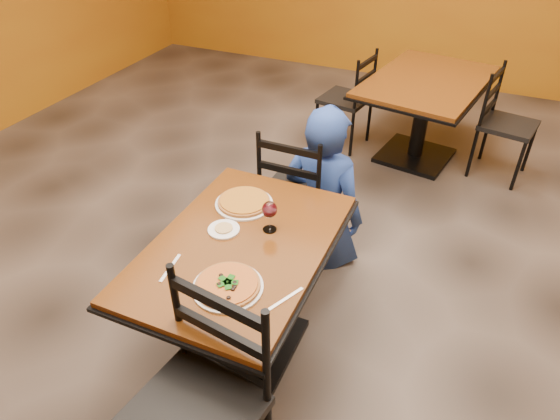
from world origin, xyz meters
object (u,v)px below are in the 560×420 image
at_px(chair_second_right, 508,126).
at_px(pizza_main, 228,284).
at_px(pizza_far, 244,201).
at_px(table_second, 424,100).
at_px(side_plate, 224,229).
at_px(table_main, 242,272).
at_px(plate_main, 228,287).
at_px(chair_main_near, 191,418).
at_px(chair_main_far, 300,190).
at_px(chair_second_left, 345,99).
at_px(wine_glass, 270,215).
at_px(diner, 324,185).
at_px(plate_far, 244,204).

distance_m(chair_second_right, pizza_main, 3.05).
xyz_separation_m(chair_second_right, pizza_far, (-1.29, -2.25, 0.31)).
relative_size(table_second, side_plate, 9.14).
xyz_separation_m(table_main, plate_main, (0.09, -0.29, 0.20)).
xyz_separation_m(table_main, table_second, (0.45, 2.54, 0.00)).
relative_size(chair_main_near, plate_main, 3.36).
bearing_deg(chair_main_far, table_second, -106.91).
relative_size(chair_main_far, chair_second_left, 1.06).
bearing_deg(chair_second_right, wine_glass, 167.38).
height_order(diner, pizza_main, diner).
bearing_deg(side_plate, pizza_main, -58.59).
height_order(chair_main_near, pizza_main, chair_main_near).
relative_size(plate_far, side_plate, 1.94).
bearing_deg(chair_second_right, pizza_main, 170.89).
distance_m(diner, plate_main, 1.25).
relative_size(table_main, plate_far, 3.97).
height_order(chair_second_left, plate_main, chair_second_left).
bearing_deg(side_plate, plate_main, -58.59).
height_order(chair_main_far, diner, diner).
relative_size(chair_main_near, chair_second_left, 1.16).
xyz_separation_m(side_plate, wine_glass, (0.21, 0.10, 0.08)).
relative_size(diner, plate_far, 3.56).
distance_m(chair_second_right, pizza_far, 2.61).
height_order(chair_main_near, chair_second_right, chair_main_near).
bearing_deg(pizza_main, wine_glass, 90.56).
distance_m(chair_main_near, pizza_far, 1.14).
relative_size(table_second, chair_second_right, 1.60).
xyz_separation_m(table_second, diner, (-0.35, -1.60, -0.01)).
bearing_deg(plate_main, diner, 89.33).
distance_m(table_main, diner, 0.95).
bearing_deg(chair_main_far, chair_main_near, 98.21).
distance_m(plate_main, pizza_main, 0.02).
xyz_separation_m(table_main, chair_second_right, (1.15, 2.54, -0.10)).
height_order(plate_main, wine_glass, wine_glass).
height_order(plate_far, pizza_far, pizza_far).
relative_size(plate_main, pizza_far, 1.11).
distance_m(chair_second_left, chair_second_right, 1.41).
distance_m(table_second, plate_far, 2.33).
bearing_deg(pizza_far, pizza_main, -69.34).
xyz_separation_m(table_second, side_plate, (-0.57, -2.49, 0.19)).
bearing_deg(plate_far, pizza_far, 45.00).
bearing_deg(chair_second_right, chair_second_left, 101.42).
distance_m(chair_main_near, chair_second_left, 3.34).
distance_m(table_main, plate_far, 0.38).
xyz_separation_m(chair_main_far, plate_main, (0.15, -1.22, 0.28)).
bearing_deg(pizza_far, chair_main_far, 83.30).
xyz_separation_m(diner, plate_main, (-0.01, -1.23, 0.20)).
bearing_deg(table_second, chair_main_near, -94.81).
distance_m(chair_second_left, pizza_far, 2.27).
relative_size(table_second, chair_main_near, 1.41).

